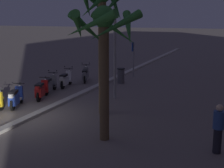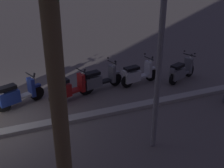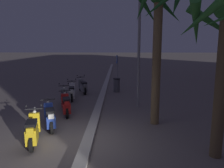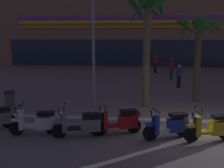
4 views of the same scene
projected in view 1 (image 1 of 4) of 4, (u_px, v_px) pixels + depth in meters
name	position (u px, v px, depth m)	size (l,w,h in m)	color
ground_plane	(18.00, 117.00, 13.36)	(200.00, 200.00, 0.00)	slate
curb_strip	(29.00, 117.00, 13.13)	(60.00, 0.36, 0.12)	#BCB7AD
scooter_grey_tail_end	(85.00, 75.00, 20.38)	(1.64, 0.86, 1.17)	black
scooter_white_mid_centre	(66.00, 80.00, 18.88)	(1.73, 0.65, 1.17)	black
scooter_grey_gap_after_mid	(49.00, 85.00, 17.47)	(1.79, 0.72, 1.17)	black
scooter_red_far_back	(41.00, 90.00, 16.14)	(1.70, 0.78, 1.04)	black
scooter_blue_last_in_row	(16.00, 98.00, 14.68)	(1.66, 0.85, 1.04)	black
crossing_sign	(133.00, 55.00, 21.81)	(0.60, 0.14, 2.40)	#939399
palm_tree_mid_walkway	(103.00, 40.00, 10.25)	(2.46, 2.52, 4.48)	brown
palm_tree_by_mall_entrance	(102.00, 20.00, 13.05)	(1.97, 1.99, 5.40)	olive
pedestrian_by_palm_tree	(218.00, 128.00, 9.72)	(0.34, 0.34, 1.55)	black
litter_bin	(121.00, 76.00, 19.99)	(0.48, 0.48, 0.95)	#56565B
street_lamp	(115.00, 17.00, 15.47)	(0.36, 0.36, 6.70)	#939399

